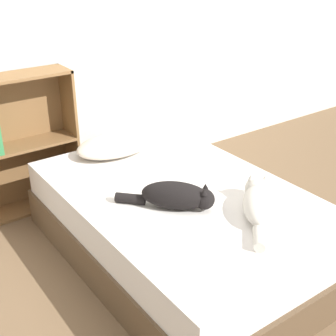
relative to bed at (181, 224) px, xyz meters
name	(u,v)px	position (x,y,z in m)	size (l,w,h in m)	color
ground_plane	(181,254)	(0.00, 0.00, -0.23)	(8.00, 8.00, 0.00)	brown
wall_back	(75,28)	(0.00, 1.32, 1.02)	(8.00, 0.06, 2.50)	silver
bed	(181,224)	(0.00, 0.00, 0.00)	(1.27, 1.92, 0.47)	brown
pillow	(115,145)	(-0.04, 0.74, 0.29)	(0.58, 0.38, 0.11)	beige
cat_light	(258,202)	(0.20, -0.44, 0.30)	(0.47, 0.48, 0.17)	beige
cat_dark	(177,196)	(-0.14, -0.14, 0.31)	(0.46, 0.47, 0.16)	black
bookshelf	(17,142)	(-0.59, 1.19, 0.30)	(0.76, 0.26, 1.02)	brown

